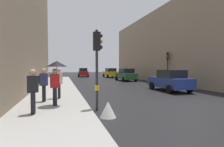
{
  "coord_description": "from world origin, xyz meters",
  "views": [
    {
      "loc": [
        -6.63,
        -8.52,
        2.02
      ],
      "look_at": [
        -1.98,
        8.21,
        1.37
      ],
      "focal_mm": 29.25,
      "sensor_mm": 36.0,
      "label": 1
    }
  ],
  "objects_px": {
    "traffic_light_near_left": "(97,55)",
    "pedestrian_in_dark_coat": "(33,89)",
    "car_yellow_taxi": "(110,73)",
    "pedestrian_with_grey_backpack": "(43,83)",
    "car_green_estate": "(126,75)",
    "traffic_light_mid_street": "(167,62)",
    "pedestrian_with_black_backpack": "(58,81)",
    "car_red_sedan": "(83,72)",
    "warning_sign_triangle": "(108,109)",
    "pedestrian_with_umbrella": "(56,70)",
    "car_blue_van": "(170,80)"
  },
  "relations": [
    {
      "from": "traffic_light_near_left",
      "to": "car_blue_van",
      "type": "height_order",
      "value": "traffic_light_near_left"
    },
    {
      "from": "car_yellow_taxi",
      "to": "pedestrian_in_dark_coat",
      "type": "xyz_separation_m",
      "value": [
        -9.99,
        -25.43,
        0.25
      ]
    },
    {
      "from": "traffic_light_mid_street",
      "to": "warning_sign_triangle",
      "type": "height_order",
      "value": "traffic_light_mid_street"
    },
    {
      "from": "car_yellow_taxi",
      "to": "pedestrian_with_black_backpack",
      "type": "height_order",
      "value": "pedestrian_with_black_backpack"
    },
    {
      "from": "car_yellow_taxi",
      "to": "car_red_sedan",
      "type": "bearing_deg",
      "value": 138.85
    },
    {
      "from": "car_yellow_taxi",
      "to": "pedestrian_with_umbrella",
      "type": "relative_size",
      "value": 2.01
    },
    {
      "from": "car_green_estate",
      "to": "car_yellow_taxi",
      "type": "bearing_deg",
      "value": 89.98
    },
    {
      "from": "car_yellow_taxi",
      "to": "pedestrian_with_grey_backpack",
      "type": "relative_size",
      "value": 2.42
    },
    {
      "from": "traffic_light_mid_street",
      "to": "traffic_light_near_left",
      "type": "bearing_deg",
      "value": -134.86
    },
    {
      "from": "car_green_estate",
      "to": "pedestrian_with_umbrella",
      "type": "bearing_deg",
      "value": -120.74
    },
    {
      "from": "pedestrian_with_grey_backpack",
      "to": "pedestrian_in_dark_coat",
      "type": "xyz_separation_m",
      "value": [
        -0.13,
        -2.62,
        -0.03
      ]
    },
    {
      "from": "pedestrian_with_grey_backpack",
      "to": "pedestrian_with_umbrella",
      "type": "bearing_deg",
      "value": -58.61
    },
    {
      "from": "car_blue_van",
      "to": "pedestrian_with_black_backpack",
      "type": "height_order",
      "value": "pedestrian_with_black_backpack"
    },
    {
      "from": "pedestrian_with_umbrella",
      "to": "warning_sign_triangle",
      "type": "xyz_separation_m",
      "value": [
        2.02,
        -2.2,
        -1.52
      ]
    },
    {
      "from": "car_yellow_taxi",
      "to": "pedestrian_in_dark_coat",
      "type": "relative_size",
      "value": 2.42
    },
    {
      "from": "car_red_sedan",
      "to": "pedestrian_with_black_backpack",
      "type": "xyz_separation_m",
      "value": [
        -4.45,
        -26.02,
        0.29
      ]
    },
    {
      "from": "car_red_sedan",
      "to": "warning_sign_triangle",
      "type": "distance_m",
      "value": 30.34
    },
    {
      "from": "car_yellow_taxi",
      "to": "pedestrian_with_grey_backpack",
      "type": "height_order",
      "value": "pedestrian_with_grey_backpack"
    },
    {
      "from": "traffic_light_near_left",
      "to": "traffic_light_mid_street",
      "type": "relative_size",
      "value": 0.99
    },
    {
      "from": "pedestrian_with_umbrella",
      "to": "pedestrian_with_grey_backpack",
      "type": "height_order",
      "value": "pedestrian_with_umbrella"
    },
    {
      "from": "car_red_sedan",
      "to": "pedestrian_with_umbrella",
      "type": "relative_size",
      "value": 2.01
    },
    {
      "from": "pedestrian_with_umbrella",
      "to": "warning_sign_triangle",
      "type": "height_order",
      "value": "pedestrian_with_umbrella"
    },
    {
      "from": "pedestrian_with_grey_backpack",
      "to": "traffic_light_mid_street",
      "type": "bearing_deg",
      "value": 32.43
    },
    {
      "from": "pedestrian_in_dark_coat",
      "to": "traffic_light_near_left",
      "type": "bearing_deg",
      "value": 10.75
    },
    {
      "from": "car_green_estate",
      "to": "pedestrian_with_black_backpack",
      "type": "height_order",
      "value": "pedestrian_with_black_backpack"
    },
    {
      "from": "traffic_light_mid_street",
      "to": "pedestrian_in_dark_coat",
      "type": "xyz_separation_m",
      "value": [
        -12.77,
        -10.65,
        -1.45
      ]
    },
    {
      "from": "pedestrian_with_black_backpack",
      "to": "traffic_light_near_left",
      "type": "bearing_deg",
      "value": -59.01
    },
    {
      "from": "pedestrian_in_dark_coat",
      "to": "warning_sign_triangle",
      "type": "relative_size",
      "value": 2.72
    },
    {
      "from": "car_yellow_taxi",
      "to": "warning_sign_triangle",
      "type": "relative_size",
      "value": 6.6
    },
    {
      "from": "car_red_sedan",
      "to": "pedestrian_with_black_backpack",
      "type": "bearing_deg",
      "value": -99.7
    },
    {
      "from": "traffic_light_mid_street",
      "to": "car_green_estate",
      "type": "bearing_deg",
      "value": 114.26
    },
    {
      "from": "traffic_light_mid_street",
      "to": "pedestrian_with_grey_backpack",
      "type": "relative_size",
      "value": 2.11
    },
    {
      "from": "pedestrian_with_grey_backpack",
      "to": "traffic_light_near_left",
      "type": "bearing_deg",
      "value": -39.68
    },
    {
      "from": "traffic_light_near_left",
      "to": "car_green_estate",
      "type": "bearing_deg",
      "value": 65.88
    },
    {
      "from": "traffic_light_mid_street",
      "to": "pedestrian_with_grey_backpack",
      "type": "xyz_separation_m",
      "value": [
        -12.64,
        -8.03,
        -1.41
      ]
    },
    {
      "from": "pedestrian_with_umbrella",
      "to": "pedestrian_in_dark_coat",
      "type": "height_order",
      "value": "pedestrian_with_umbrella"
    },
    {
      "from": "pedestrian_with_umbrella",
      "to": "pedestrian_with_grey_backpack",
      "type": "bearing_deg",
      "value": 121.39
    },
    {
      "from": "traffic_light_mid_street",
      "to": "pedestrian_in_dark_coat",
      "type": "relative_size",
      "value": 2.11
    },
    {
      "from": "car_yellow_taxi",
      "to": "traffic_light_mid_street",
      "type": "bearing_deg",
      "value": -79.34
    },
    {
      "from": "traffic_light_mid_street",
      "to": "car_red_sedan",
      "type": "height_order",
      "value": "traffic_light_mid_street"
    },
    {
      "from": "traffic_light_near_left",
      "to": "car_green_estate",
      "type": "distance_m",
      "value": 17.96
    },
    {
      "from": "car_blue_van",
      "to": "warning_sign_triangle",
      "type": "relative_size",
      "value": 6.49
    },
    {
      "from": "traffic_light_near_left",
      "to": "warning_sign_triangle",
      "type": "bearing_deg",
      "value": -81.62
    },
    {
      "from": "car_green_estate",
      "to": "pedestrian_in_dark_coat",
      "type": "distance_m",
      "value": 19.57
    },
    {
      "from": "traffic_light_near_left",
      "to": "car_green_estate",
      "type": "xyz_separation_m",
      "value": [
        7.31,
        16.32,
        -1.67
      ]
    },
    {
      "from": "car_yellow_taxi",
      "to": "pedestrian_with_grey_backpack",
      "type": "bearing_deg",
      "value": -113.37
    },
    {
      "from": "traffic_light_mid_street",
      "to": "warning_sign_triangle",
      "type": "relative_size",
      "value": 5.75
    },
    {
      "from": "car_yellow_taxi",
      "to": "car_green_estate",
      "type": "relative_size",
      "value": 1.0
    },
    {
      "from": "traffic_light_near_left",
      "to": "pedestrian_in_dark_coat",
      "type": "bearing_deg",
      "value": -169.25
    },
    {
      "from": "pedestrian_with_umbrella",
      "to": "car_blue_van",
      "type": "bearing_deg",
      "value": 24.63
    }
  ]
}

